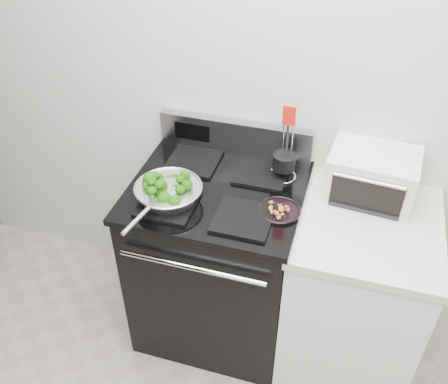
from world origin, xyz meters
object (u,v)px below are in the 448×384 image
at_px(bacon_plate, 280,209).
at_px(utensil_holder, 284,165).
at_px(skillet, 168,192).
at_px(gas_range, 218,259).
at_px(toaster_oven, 372,175).

bearing_deg(bacon_plate, utensil_holder, 97.84).
distance_m(skillet, bacon_plate, 0.49).
bearing_deg(gas_range, skillet, -139.98).
height_order(gas_range, utensil_holder, utensil_holder).
xyz_separation_m(gas_range, bacon_plate, (0.31, -0.08, 0.48)).
xyz_separation_m(gas_range, toaster_oven, (0.66, 0.19, 0.54)).
height_order(utensil_holder, toaster_oven, utensil_holder).
bearing_deg(bacon_plate, toaster_oven, 37.63).
height_order(skillet, bacon_plate, skillet).
relative_size(bacon_plate, toaster_oven, 0.45).
bearing_deg(bacon_plate, skillet, -172.11).
relative_size(gas_range, bacon_plate, 6.20).
bearing_deg(toaster_oven, skillet, -152.80).
relative_size(skillet, utensil_holder, 1.23).
height_order(bacon_plate, utensil_holder, utensil_holder).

